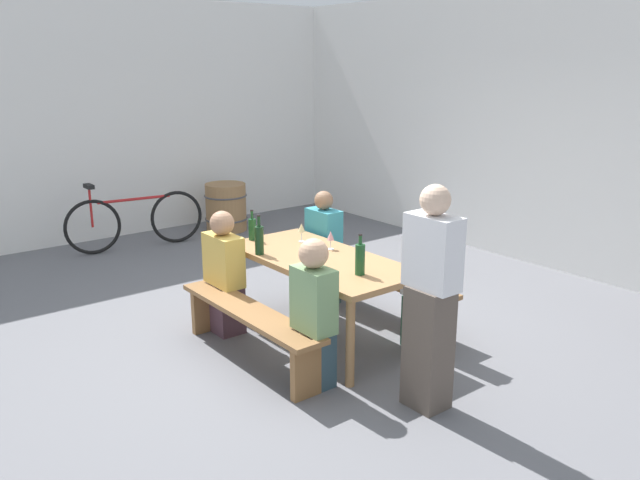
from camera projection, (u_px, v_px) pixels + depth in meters
ground_plane at (320, 338)px, 5.71m from camera, size 24.00×24.00×0.00m
back_wall at (559, 131)px, 7.35m from camera, size 14.00×0.20×3.20m
side_wall at (112, 120)px, 8.73m from camera, size 0.20×7.36×3.20m
tasting_table at (320, 266)px, 5.53m from camera, size 1.81×0.85×0.75m
bench_near at (249, 321)px, 5.18m from camera, size 1.71×0.30×0.45m
bench_far at (381, 284)px, 6.05m from camera, size 1.71×0.30×0.45m
wine_bottle_0 at (360, 259)px, 5.02m from camera, size 0.08×0.08×0.33m
wine_bottle_1 at (252, 229)px, 6.01m from camera, size 0.07×0.07×0.29m
wine_bottle_2 at (259, 239)px, 5.55m from camera, size 0.08×0.08×0.35m
wine_glass_0 at (301, 228)px, 5.94m from camera, size 0.07×0.07×0.18m
wine_glass_1 at (331, 237)px, 5.70m from camera, size 0.06×0.06×0.17m
seated_guest_near_0 at (224, 276)px, 5.71m from camera, size 0.42×0.24×1.12m
seated_guest_near_1 at (314, 316)px, 4.72m from camera, size 0.33×0.24×1.15m
seated_guest_far_0 at (324, 251)px, 6.41m from camera, size 0.36×0.24×1.15m
seated_guest_far_1 at (422, 286)px, 5.40m from camera, size 0.32×0.24×1.14m
standing_host at (430, 303)px, 4.39m from camera, size 0.38×0.24×1.60m
wine_barrel at (226, 207)px, 9.27m from camera, size 0.61×0.61×0.68m
parked_bicycle_0 at (135, 221)px, 8.35m from camera, size 0.32×1.78×0.90m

